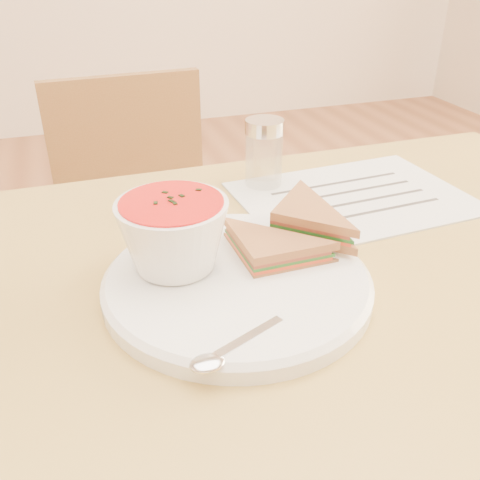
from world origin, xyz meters
name	(u,v)px	position (x,y,z in m)	size (l,w,h in m)	color
dining_table	(309,471)	(0.00, 0.00, 0.38)	(1.00, 0.70, 0.75)	olive
chair_far	(152,266)	(-0.13, 0.61, 0.41)	(0.36, 0.36, 0.82)	brown
plate	(237,283)	(-0.12, -0.01, 0.76)	(0.29, 0.29, 0.02)	white
soup_bowl	(174,238)	(-0.18, 0.02, 0.81)	(0.12, 0.12, 0.08)	white
sandwich_half_a	(254,271)	(-0.11, -0.03, 0.78)	(0.10, 0.10, 0.03)	#9F6B38
sandwich_half_b	(270,225)	(-0.06, 0.04, 0.79)	(0.11, 0.11, 0.03)	#9F6B38
spoon	(247,339)	(-0.14, -0.12, 0.77)	(0.16, 0.03, 0.01)	silver
paper_menu	(354,198)	(0.12, 0.15, 0.75)	(0.33, 0.24, 0.00)	silver
condiment_shaker	(264,154)	(0.01, 0.24, 0.80)	(0.06, 0.06, 0.10)	silver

